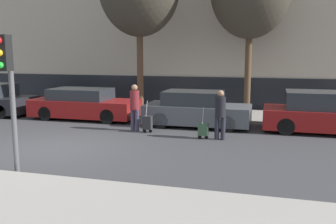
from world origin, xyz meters
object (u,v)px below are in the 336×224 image
(parked_car_2, at_px, (196,110))
(parked_car_3, at_px, (322,114))
(trolley_right, at_px, (203,129))
(parked_bicycle, at_px, (74,101))
(trolley_left, at_px, (147,123))
(pedestrian_left, at_px, (135,105))
(parked_car_1, at_px, (84,105))
(traffic_light, at_px, (7,76))
(pedestrian_right, at_px, (220,112))

(parked_car_2, distance_m, parked_car_3, 4.52)
(parked_car_2, distance_m, trolley_right, 2.16)
(parked_bicycle, bearing_deg, trolley_left, -36.65)
(parked_car_3, relative_size, pedestrian_left, 2.43)
(parked_car_1, relative_size, traffic_light, 1.41)
(parked_car_1, height_order, trolley_right, parked_car_1)
(parked_car_1, relative_size, pedestrian_right, 2.80)
(traffic_light, bearing_deg, trolley_right, 52.72)
(trolley_right, height_order, traffic_light, traffic_light)
(parked_car_3, bearing_deg, trolley_left, -164.00)
(trolley_left, bearing_deg, parked_bicycle, 143.35)
(trolley_right, bearing_deg, pedestrian_right, 3.42)
(trolley_left, bearing_deg, pedestrian_left, 163.99)
(parked_car_1, distance_m, parked_car_3, 9.47)
(parked_car_3, xyz_separation_m, traffic_light, (-7.53, -6.93, 1.63))
(parked_car_2, distance_m, trolley_left, 2.18)
(pedestrian_left, relative_size, trolley_left, 1.49)
(parked_bicycle, bearing_deg, trolley_right, -30.43)
(parked_car_1, bearing_deg, pedestrian_left, -30.38)
(parked_car_1, distance_m, trolley_right, 6.06)
(parked_car_1, relative_size, parked_car_2, 1.13)
(parked_car_3, distance_m, trolley_left, 6.22)
(pedestrian_left, xyz_separation_m, trolley_right, (2.62, -0.59, -0.65))
(parked_car_3, relative_size, pedestrian_right, 2.54)
(trolley_left, distance_m, trolley_right, 2.13)
(parked_car_3, height_order, pedestrian_left, pedestrian_left)
(parked_car_1, distance_m, pedestrian_left, 3.46)
(parked_car_1, relative_size, trolley_right, 4.31)
(parked_car_2, distance_m, parked_bicycle, 6.85)
(pedestrian_left, height_order, trolley_right, pedestrian_left)
(parked_car_3, distance_m, traffic_light, 10.36)
(trolley_left, xyz_separation_m, traffic_light, (-1.55, -5.22, 1.95))
(parked_car_3, bearing_deg, parked_bicycle, 169.50)
(parked_car_1, xyz_separation_m, pedestrian_right, (6.14, -2.30, 0.30))
(traffic_light, bearing_deg, pedestrian_right, 48.97)
(pedestrian_left, relative_size, trolley_right, 1.61)
(trolley_left, height_order, parked_bicycle, trolley_left)
(parked_car_2, distance_m, traffic_light, 7.64)
(parked_car_2, relative_size, trolley_left, 3.53)
(parked_car_3, xyz_separation_m, parked_bicycle, (-11.02, 2.04, -0.19))
(parked_car_2, height_order, trolley_left, parked_car_2)
(trolley_left, height_order, trolley_right, trolley_left)
(trolley_left, distance_m, parked_bicycle, 6.29)
(parked_car_2, height_order, traffic_light, traffic_light)
(parked_car_1, bearing_deg, trolley_left, -28.41)
(pedestrian_left, xyz_separation_m, pedestrian_right, (3.17, -0.55, -0.04))
(pedestrian_left, bearing_deg, parked_car_2, -127.83)
(pedestrian_right, height_order, parked_bicycle, pedestrian_right)
(parked_car_1, xyz_separation_m, pedestrian_left, (2.97, -1.74, 0.34))
(pedestrian_right, bearing_deg, parked_car_3, 29.05)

